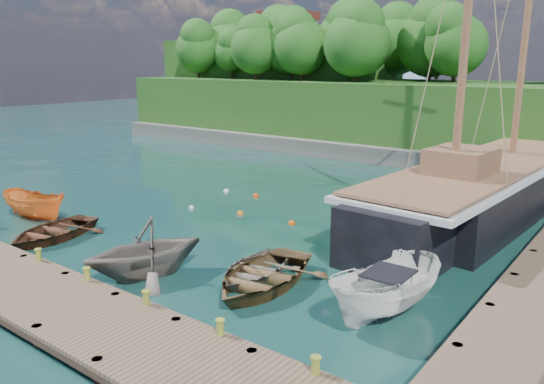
{
  "coord_description": "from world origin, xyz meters",
  "views": [
    {
      "loc": [
        13.83,
        -14.45,
        7.67
      ],
      "look_at": [
        -0.1,
        3.88,
        2.0
      ],
      "focal_mm": 35.0,
      "sensor_mm": 36.0,
      "label": 1
    }
  ],
  "objects_px": {
    "rowboat_1": "(146,276)",
    "schooner": "(483,193)",
    "rowboat_3": "(254,276)",
    "rowboat_0": "(53,238)",
    "motorboat_orange": "(37,219)",
    "rowboat_2": "(262,286)",
    "cabin_boat_white": "(386,316)"
  },
  "relations": [
    {
      "from": "rowboat_2",
      "to": "cabin_boat_white",
      "type": "distance_m",
      "value": 4.49
    },
    {
      "from": "rowboat_1",
      "to": "rowboat_3",
      "type": "bearing_deg",
      "value": 55.21
    },
    {
      "from": "rowboat_0",
      "to": "rowboat_1",
      "type": "distance_m",
      "value": 6.67
    },
    {
      "from": "rowboat_2",
      "to": "rowboat_3",
      "type": "xyz_separation_m",
      "value": [
        -0.77,
        0.51,
        0.0
      ]
    },
    {
      "from": "rowboat_3",
      "to": "rowboat_1",
      "type": "bearing_deg",
      "value": -152.68
    },
    {
      "from": "rowboat_3",
      "to": "cabin_boat_white",
      "type": "distance_m",
      "value": 5.23
    },
    {
      "from": "rowboat_0",
      "to": "schooner",
      "type": "bearing_deg",
      "value": 34.58
    },
    {
      "from": "rowboat_3",
      "to": "schooner",
      "type": "xyz_separation_m",
      "value": [
        4.24,
        13.3,
        1.16
      ]
    },
    {
      "from": "rowboat_0",
      "to": "schooner",
      "type": "xyz_separation_m",
      "value": [
        14.13,
        15.39,
        1.16
      ]
    },
    {
      "from": "motorboat_orange",
      "to": "schooner",
      "type": "height_order",
      "value": "schooner"
    },
    {
      "from": "rowboat_1",
      "to": "rowboat_3",
      "type": "xyz_separation_m",
      "value": [
        3.23,
        2.36,
        0.0
      ]
    },
    {
      "from": "rowboat_3",
      "to": "cabin_boat_white",
      "type": "bearing_deg",
      "value": -8.19
    },
    {
      "from": "rowboat_0",
      "to": "cabin_boat_white",
      "type": "bearing_deg",
      "value": -4.8
    },
    {
      "from": "cabin_boat_white",
      "to": "schooner",
      "type": "distance_m",
      "value": 13.33
    },
    {
      "from": "rowboat_2",
      "to": "schooner",
      "type": "bearing_deg",
      "value": 67.66
    },
    {
      "from": "motorboat_orange",
      "to": "cabin_boat_white",
      "type": "relative_size",
      "value": 0.86
    },
    {
      "from": "rowboat_0",
      "to": "rowboat_2",
      "type": "distance_m",
      "value": 10.78
    },
    {
      "from": "rowboat_1",
      "to": "cabin_boat_white",
      "type": "distance_m",
      "value": 8.8
    },
    {
      "from": "rowboat_2",
      "to": "cabin_boat_white",
      "type": "xyz_separation_m",
      "value": [
        4.46,
        0.56,
        0.0
      ]
    },
    {
      "from": "rowboat_3",
      "to": "rowboat_2",
      "type": "bearing_deg",
      "value": -42.24
    },
    {
      "from": "rowboat_2",
      "to": "cabin_boat_white",
      "type": "relative_size",
      "value": 1.04
    },
    {
      "from": "rowboat_0",
      "to": "schooner",
      "type": "height_order",
      "value": "schooner"
    },
    {
      "from": "rowboat_1",
      "to": "schooner",
      "type": "height_order",
      "value": "schooner"
    },
    {
      "from": "rowboat_1",
      "to": "schooner",
      "type": "relative_size",
      "value": 0.15
    },
    {
      "from": "rowboat_3",
      "to": "motorboat_orange",
      "type": "height_order",
      "value": "motorboat_orange"
    },
    {
      "from": "rowboat_0",
      "to": "rowboat_1",
      "type": "relative_size",
      "value": 1.01
    },
    {
      "from": "rowboat_2",
      "to": "motorboat_orange",
      "type": "bearing_deg",
      "value": 173.32
    },
    {
      "from": "motorboat_orange",
      "to": "schooner",
      "type": "relative_size",
      "value": 0.15
    },
    {
      "from": "rowboat_2",
      "to": "motorboat_orange",
      "type": "height_order",
      "value": "motorboat_orange"
    },
    {
      "from": "rowboat_0",
      "to": "motorboat_orange",
      "type": "xyz_separation_m",
      "value": [
        -3.52,
        1.19,
        0.0
      ]
    },
    {
      "from": "cabin_boat_white",
      "to": "schooner",
      "type": "height_order",
      "value": "schooner"
    },
    {
      "from": "rowboat_2",
      "to": "schooner",
      "type": "distance_m",
      "value": 14.29
    }
  ]
}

